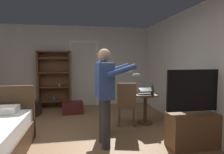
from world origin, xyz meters
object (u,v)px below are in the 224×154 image
at_px(suitcase_dark, 73,108).
at_px(side_table, 145,104).
at_px(bottle_on_table, 152,90).
at_px(person_striped_shirt, 105,86).
at_px(person_blue_shirt, 105,90).
at_px(tv_flatscreen, 199,124).
at_px(bookshelf, 55,77).
at_px(wooden_chair, 127,102).
at_px(suitcase_small, 28,109).
at_px(laptop, 145,92).

bearing_deg(suitcase_dark, side_table, -39.61).
height_order(bottle_on_table, person_striped_shirt, person_striped_shirt).
relative_size(side_table, person_blue_shirt, 0.41).
bearing_deg(side_table, person_blue_shirt, -137.42).
bearing_deg(person_striped_shirt, tv_flatscreen, -31.91).
xyz_separation_m(person_striped_shirt, suitcase_dark, (-0.69, 1.61, -0.80)).
relative_size(bookshelf, wooden_chair, 1.80).
distance_m(tv_flatscreen, suitcase_small, 4.20).
xyz_separation_m(side_table, suitcase_dark, (-1.72, 1.19, -0.31)).
relative_size(laptop, bottle_on_table, 1.37).
xyz_separation_m(laptop, wooden_chair, (-0.45, -0.04, -0.21)).
distance_m(bookshelf, person_striped_shirt, 2.70).
xyz_separation_m(tv_flatscreen, wooden_chair, (-0.95, 1.28, 0.14)).
bearing_deg(laptop, suitcase_dark, 143.95).
bearing_deg(laptop, bookshelf, 138.08).
relative_size(laptop, wooden_chair, 0.35).
bearing_deg(suitcase_small, tv_flatscreen, -22.26).
bearing_deg(suitcase_small, side_table, -7.24).
bearing_deg(bottle_on_table, person_blue_shirt, -143.09).
distance_m(tv_flatscreen, laptop, 1.45).
bearing_deg(bottle_on_table, suitcase_dark, 145.71).
distance_m(person_blue_shirt, suitcase_small, 2.92).
distance_m(laptop, suitcase_small, 3.15).
relative_size(side_table, bottle_on_table, 2.79).
relative_size(tv_flatscreen, laptop, 3.89).
distance_m(side_table, laptop, 0.29).
distance_m(wooden_chair, person_striped_shirt, 0.77).
height_order(tv_flatscreen, person_striped_shirt, person_striped_shirt).
distance_m(side_table, suitcase_small, 3.12).
bearing_deg(suitcase_small, wooden_chair, -12.51).
bearing_deg(laptop, side_table, 57.33).
height_order(tv_flatscreen, wooden_chair, tv_flatscreen).
height_order(bookshelf, side_table, bookshelf).
relative_size(bookshelf, suitcase_small, 3.09).
bearing_deg(side_table, laptop, -122.67).
height_order(bookshelf, suitcase_small, bookshelf).
bearing_deg(laptop, tv_flatscreen, -69.10).
height_order(person_blue_shirt, suitcase_dark, person_blue_shirt).
bearing_deg(wooden_chair, side_table, 9.60).
bearing_deg(suitcase_dark, tv_flatscreen, -54.23).
bearing_deg(suitcase_small, laptop, -8.17).
distance_m(person_striped_shirt, suitcase_small, 2.56).
height_order(laptop, bottle_on_table, bottle_on_table).
xyz_separation_m(bookshelf, suitcase_small, (-0.62, -0.83, -0.77)).
distance_m(tv_flatscreen, wooden_chair, 1.60).
xyz_separation_m(bottle_on_table, suitcase_small, (-3.03, 1.23, -0.62)).
bearing_deg(tv_flatscreen, bottle_on_table, 104.67).
distance_m(bookshelf, suitcase_dark, 1.25).
height_order(bookshelf, suitcase_dark, bookshelf).
height_order(bookshelf, person_striped_shirt, bookshelf).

